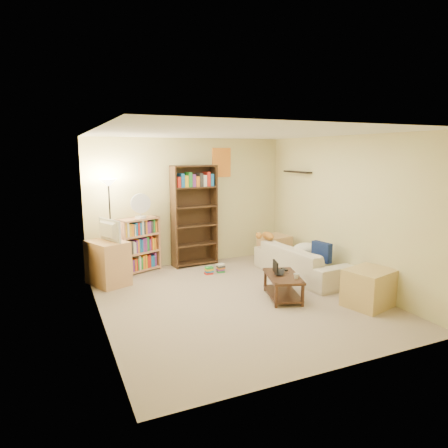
{
  "coord_description": "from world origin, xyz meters",
  "views": [
    {
      "loc": [
        -2.54,
        -5.27,
        2.23
      ],
      "look_at": [
        0.1,
        0.71,
        1.05
      ],
      "focal_mm": 32.0,
      "sensor_mm": 36.0,
      "label": 1
    }
  ],
  "objects_px": {
    "short_bookshelf": "(138,245)",
    "mug": "(296,276)",
    "floor_lamp": "(109,199)",
    "tv_stand": "(108,263)",
    "tabby_cat": "(266,236)",
    "side_table": "(274,250)",
    "end_cabinet": "(369,288)",
    "sofa": "(301,261)",
    "desk_fan": "(141,206)",
    "television": "(106,230)",
    "tall_bookshelf": "(194,213)",
    "laptop": "(283,273)",
    "coffee_table": "(283,284)"
  },
  "relations": [
    {
      "from": "short_bookshelf",
      "to": "mug",
      "type": "bearing_deg",
      "value": -77.17
    },
    {
      "from": "floor_lamp",
      "to": "tv_stand",
      "type": "bearing_deg",
      "value": -109.57
    },
    {
      "from": "tabby_cat",
      "to": "side_table",
      "type": "distance_m",
      "value": 0.49
    },
    {
      "from": "end_cabinet",
      "to": "side_table",
      "type": "bearing_deg",
      "value": 92.71
    },
    {
      "from": "sofa",
      "to": "end_cabinet",
      "type": "xyz_separation_m",
      "value": [
        0.1,
        -1.58,
        -0.01
      ]
    },
    {
      "from": "desk_fan",
      "to": "sofa",
      "type": "bearing_deg",
      "value": -29.7
    },
    {
      "from": "floor_lamp",
      "to": "sofa",
      "type": "bearing_deg",
      "value": -22.88
    },
    {
      "from": "television",
      "to": "mug",
      "type": "bearing_deg",
      "value": -151.95
    },
    {
      "from": "television",
      "to": "tall_bookshelf",
      "type": "relative_size",
      "value": 0.31
    },
    {
      "from": "tabby_cat",
      "to": "floor_lamp",
      "type": "distance_m",
      "value": 2.98
    },
    {
      "from": "tabby_cat",
      "to": "short_bookshelf",
      "type": "height_order",
      "value": "short_bookshelf"
    },
    {
      "from": "television",
      "to": "end_cabinet",
      "type": "xyz_separation_m",
      "value": [
        3.35,
        -2.55,
        -0.66
      ]
    },
    {
      "from": "laptop",
      "to": "mug",
      "type": "distance_m",
      "value": 0.3
    },
    {
      "from": "coffee_table",
      "to": "laptop",
      "type": "relative_size",
      "value": 2.33
    },
    {
      "from": "tall_bookshelf",
      "to": "end_cabinet",
      "type": "distance_m",
      "value": 3.55
    },
    {
      "from": "tall_bookshelf",
      "to": "coffee_table",
      "type": "bearing_deg",
      "value": -79.73
    },
    {
      "from": "television",
      "to": "coffee_table",
      "type": "bearing_deg",
      "value": -149.59
    },
    {
      "from": "short_bookshelf",
      "to": "desk_fan",
      "type": "bearing_deg",
      "value": -62.39
    },
    {
      "from": "desk_fan",
      "to": "side_table",
      "type": "relative_size",
      "value": 0.79
    },
    {
      "from": "laptop",
      "to": "end_cabinet",
      "type": "relative_size",
      "value": 0.61
    },
    {
      "from": "floor_lamp",
      "to": "tall_bookshelf",
      "type": "bearing_deg",
      "value": 6.48
    },
    {
      "from": "laptop",
      "to": "sofa",
      "type": "bearing_deg",
      "value": -11.48
    },
    {
      "from": "television",
      "to": "desk_fan",
      "type": "distance_m",
      "value": 0.9
    },
    {
      "from": "sofa",
      "to": "desk_fan",
      "type": "bearing_deg",
      "value": 55.51
    },
    {
      "from": "television",
      "to": "floor_lamp",
      "type": "relative_size",
      "value": 0.35
    },
    {
      "from": "television",
      "to": "side_table",
      "type": "relative_size",
      "value": 1.06
    },
    {
      "from": "tv_stand",
      "to": "end_cabinet",
      "type": "relative_size",
      "value": 1.14
    },
    {
      "from": "short_bookshelf",
      "to": "coffee_table",
      "type": "bearing_deg",
      "value": -75.91
    },
    {
      "from": "tall_bookshelf",
      "to": "short_bookshelf",
      "type": "relative_size",
      "value": 1.94
    },
    {
      "from": "tabby_cat",
      "to": "laptop",
      "type": "bearing_deg",
      "value": -110.11
    },
    {
      "from": "mug",
      "to": "end_cabinet",
      "type": "bearing_deg",
      "value": -31.11
    },
    {
      "from": "coffee_table",
      "to": "laptop",
      "type": "height_order",
      "value": "laptop"
    },
    {
      "from": "tabby_cat",
      "to": "laptop",
      "type": "distance_m",
      "value": 1.57
    },
    {
      "from": "sofa",
      "to": "tabby_cat",
      "type": "height_order",
      "value": "tabby_cat"
    },
    {
      "from": "coffee_table",
      "to": "mug",
      "type": "height_order",
      "value": "mug"
    },
    {
      "from": "side_table",
      "to": "floor_lamp",
      "type": "bearing_deg",
      "value": 172.32
    },
    {
      "from": "tall_bookshelf",
      "to": "floor_lamp",
      "type": "relative_size",
      "value": 1.12
    },
    {
      "from": "sofa",
      "to": "end_cabinet",
      "type": "bearing_deg",
      "value": 178.85
    },
    {
      "from": "tall_bookshelf",
      "to": "desk_fan",
      "type": "xyz_separation_m",
      "value": [
        -1.06,
        -0.05,
        0.21
      ]
    },
    {
      "from": "tabby_cat",
      "to": "short_bookshelf",
      "type": "bearing_deg",
      "value": 161.23
    },
    {
      "from": "tabby_cat",
      "to": "tall_bookshelf",
      "type": "relative_size",
      "value": 0.23
    },
    {
      "from": "tabby_cat",
      "to": "mug",
      "type": "distance_m",
      "value": 1.84
    },
    {
      "from": "desk_fan",
      "to": "coffee_table",
      "type": "bearing_deg",
      "value": -53.56
    },
    {
      "from": "tall_bookshelf",
      "to": "desk_fan",
      "type": "bearing_deg",
      "value": 178.07
    },
    {
      "from": "coffee_table",
      "to": "side_table",
      "type": "xyz_separation_m",
      "value": [
        0.87,
        1.71,
        0.06
      ]
    },
    {
      "from": "desk_fan",
      "to": "tall_bookshelf",
      "type": "bearing_deg",
      "value": 2.54
    },
    {
      "from": "coffee_table",
      "to": "tabby_cat",
      "type": "bearing_deg",
      "value": 86.85
    },
    {
      "from": "laptop",
      "to": "television",
      "type": "height_order",
      "value": "television"
    },
    {
      "from": "sofa",
      "to": "floor_lamp",
      "type": "relative_size",
      "value": 1.13
    },
    {
      "from": "coffee_table",
      "to": "desk_fan",
      "type": "distance_m",
      "value": 3.0
    }
  ]
}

